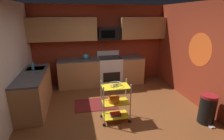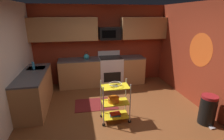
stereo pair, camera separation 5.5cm
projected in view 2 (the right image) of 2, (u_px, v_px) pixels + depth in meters
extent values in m
cube|color=brown|center=(116.00, 118.00, 4.04)|extent=(4.40, 4.80, 0.04)
cube|color=maroon|center=(101.00, 45.00, 5.90)|extent=(4.52, 0.06, 2.60)
cube|color=maroon|center=(209.00, 59.00, 4.05)|extent=(0.06, 4.80, 2.60)
cylinder|color=#E5591E|center=(200.00, 50.00, 4.29)|extent=(0.00, 0.83, 0.83)
cube|color=#B27F4C|center=(103.00, 72.00, 5.86)|extent=(2.82, 0.60, 0.88)
cube|color=#4C4C51|center=(102.00, 59.00, 5.72)|extent=(2.82, 0.60, 0.04)
cube|color=#B27F4C|center=(35.00, 91.00, 4.39)|extent=(0.60, 1.79, 0.88)
cube|color=#4C4C51|center=(33.00, 74.00, 4.25)|extent=(0.60, 1.79, 0.04)
cube|color=#B7BABC|center=(37.00, 71.00, 4.68)|extent=(0.44, 0.36, 0.16)
cube|color=white|center=(110.00, 71.00, 5.90)|extent=(0.76, 0.64, 0.92)
cube|color=black|center=(112.00, 77.00, 5.63)|extent=(0.56, 0.01, 0.32)
cube|color=white|center=(109.00, 53.00, 6.00)|extent=(0.76, 0.06, 0.18)
cube|color=black|center=(110.00, 57.00, 5.76)|extent=(0.72, 0.60, 0.02)
cube|color=#B27F4C|center=(64.00, 29.00, 5.33)|extent=(2.07, 0.33, 0.70)
cube|color=#B27F4C|center=(144.00, 28.00, 5.82)|extent=(1.53, 0.33, 0.70)
cube|color=black|center=(110.00, 34.00, 5.62)|extent=(0.70, 0.38, 0.40)
cube|color=black|center=(109.00, 34.00, 5.43)|extent=(0.44, 0.01, 0.24)
cylinder|color=silver|center=(103.00, 106.00, 3.59)|extent=(0.02, 0.02, 0.88)
cylinder|color=black|center=(104.00, 125.00, 3.72)|extent=(0.07, 0.02, 0.07)
cylinder|color=silver|center=(130.00, 104.00, 3.70)|extent=(0.02, 0.02, 0.88)
cylinder|color=black|center=(129.00, 121.00, 3.83)|extent=(0.07, 0.02, 0.07)
cylinder|color=silver|center=(101.00, 99.00, 3.91)|extent=(0.02, 0.02, 0.88)
cylinder|color=black|center=(102.00, 116.00, 4.04)|extent=(0.07, 0.02, 0.07)
cylinder|color=silver|center=(126.00, 97.00, 4.02)|extent=(0.02, 0.02, 0.88)
cylinder|color=black|center=(125.00, 113.00, 4.15)|extent=(0.07, 0.02, 0.07)
cube|color=yellow|center=(115.00, 115.00, 3.91)|extent=(0.58, 0.35, 0.02)
cube|color=yellow|center=(115.00, 102.00, 3.81)|extent=(0.58, 0.35, 0.02)
cube|color=yellow|center=(115.00, 87.00, 3.70)|extent=(0.58, 0.35, 0.02)
torus|color=silver|center=(115.00, 84.00, 3.68)|extent=(0.27, 0.27, 0.01)
cylinder|color=silver|center=(115.00, 86.00, 3.69)|extent=(0.12, 0.12, 0.02)
ellipsoid|color=yellow|center=(117.00, 84.00, 3.70)|extent=(0.17, 0.09, 0.04)
ellipsoid|color=yellow|center=(113.00, 85.00, 3.66)|extent=(0.17, 0.09, 0.04)
cylinder|color=orange|center=(113.00, 100.00, 3.78)|extent=(0.24, 0.24, 0.11)
torus|color=orange|center=(113.00, 98.00, 3.77)|extent=(0.25, 0.25, 0.01)
cube|color=#1E4C8C|center=(115.00, 114.00, 3.90)|extent=(0.25, 0.20, 0.03)
cube|color=#B22626|center=(115.00, 114.00, 3.90)|extent=(0.25, 0.18, 0.02)
sphere|color=teal|center=(86.00, 57.00, 5.59)|extent=(0.18, 0.18, 0.18)
sphere|color=black|center=(86.00, 54.00, 5.56)|extent=(0.03, 0.03, 0.03)
cone|color=teal|center=(89.00, 56.00, 5.60)|extent=(0.09, 0.04, 0.06)
torus|color=black|center=(86.00, 53.00, 5.56)|extent=(0.12, 0.01, 0.12)
cylinder|color=#2D8CBF|center=(33.00, 66.00, 4.51)|extent=(0.06, 0.06, 0.20)
cylinder|color=black|center=(207.00, 111.00, 3.75)|extent=(0.34, 0.34, 0.60)
cylinder|color=maroon|center=(210.00, 97.00, 3.65)|extent=(0.33, 0.33, 0.06)
cube|color=#B2B2B7|center=(212.00, 128.00, 3.64)|extent=(0.10, 0.08, 0.03)
cube|color=maroon|center=(96.00, 104.00, 4.63)|extent=(1.11, 0.72, 0.01)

